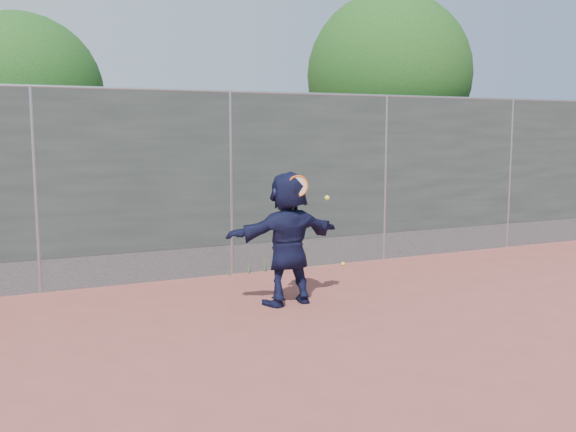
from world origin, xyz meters
name	(u,v)px	position (x,y,z in m)	size (l,w,h in m)	color
ground	(333,333)	(0.00, 0.00, 0.00)	(80.00, 80.00, 0.00)	#9E4C42
player	(288,238)	(0.07, 1.41, 0.92)	(1.70, 0.54, 1.83)	#141637
ball_ground	(343,264)	(2.01, 3.29, 0.03)	(0.07, 0.07, 0.07)	#D9F536
fence	(231,179)	(0.00, 3.50, 1.58)	(20.00, 0.06, 3.03)	#38423D
swing_action	(300,189)	(0.16, 1.21, 1.61)	(0.60, 0.16, 0.51)	orange
tree_right	(394,80)	(4.68, 5.75, 3.49)	(3.78, 3.60, 5.39)	#382314
tree_left	(30,100)	(-2.85, 6.55, 2.94)	(3.15, 3.00, 4.53)	#382314
weed_clump	(251,266)	(0.29, 3.38, 0.13)	(0.68, 0.07, 0.30)	#387226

